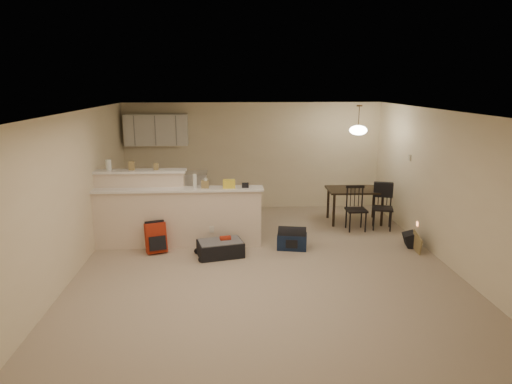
{
  "coord_description": "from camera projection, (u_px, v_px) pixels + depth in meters",
  "views": [
    {
      "loc": [
        -0.57,
        -7.14,
        2.93
      ],
      "look_at": [
        -0.1,
        0.7,
        1.05
      ],
      "focal_mm": 32.0,
      "sensor_mm": 36.0,
      "label": 1
    }
  ],
  "objects": [
    {
      "name": "breakfast_bar",
      "position": [
        165.0,
        213.0,
        8.35
      ],
      "size": [
        3.08,
        0.58,
        1.39
      ],
      "color": "beige",
      "rests_on": "ground"
    },
    {
      "name": "navy_duffel",
      "position": [
        292.0,
        241.0,
        8.24
      ],
      "size": [
        0.57,
        0.38,
        0.29
      ],
      "primitive_type": "cube",
      "rotation": [
        0.0,
        0.0,
        -0.19
      ],
      "color": "#121F39",
      "rests_on": "ground"
    },
    {
      "name": "jar",
      "position": [
        109.0,
        165.0,
        8.23
      ],
      "size": [
        0.1,
        0.1,
        0.2
      ],
      "primitive_type": "cylinder",
      "color": "silver",
      "rests_on": "breakfast_bar"
    },
    {
      "name": "dining_chair_near",
      "position": [
        356.0,
        209.0,
        9.23
      ],
      "size": [
        0.4,
        0.38,
        0.9
      ],
      "primitive_type": null,
      "rotation": [
        0.0,
        0.0,
        0.0
      ],
      "color": "black",
      "rests_on": "ground"
    },
    {
      "name": "pendant_lamp",
      "position": [
        358.0,
        130.0,
        9.42
      ],
      "size": [
        0.36,
        0.36,
        0.62
      ],
      "color": "brown",
      "rests_on": "room"
    },
    {
      "name": "suitcase",
      "position": [
        220.0,
        249.0,
        7.91
      ],
      "size": [
        0.85,
        0.66,
        0.26
      ],
      "primitive_type": "cube",
      "rotation": [
        0.0,
        0.0,
        0.24
      ],
      "color": "black",
      "rests_on": "ground"
    },
    {
      "name": "cardboard_sheet",
      "position": [
        417.0,
        243.0,
        8.11
      ],
      "size": [
        0.04,
        0.42,
        0.32
      ],
      "primitive_type": "cube",
      "rotation": [
        0.0,
        0.0,
        1.52
      ],
      "color": "#937D4C",
      "rests_on": "ground"
    },
    {
      "name": "dining_table",
      "position": [
        355.0,
        193.0,
        9.74
      ],
      "size": [
        1.19,
        0.81,
        0.73
      ],
      "rotation": [
        0.0,
        0.0,
        -0.02
      ],
      "color": "black",
      "rests_on": "ground"
    },
    {
      "name": "bottle_b",
      "position": [
        206.0,
        183.0,
        8.19
      ],
      "size": [
        0.06,
        0.06,
        0.18
      ],
      "primitive_type": "cylinder",
      "color": "silver",
      "rests_on": "breakfast_bar"
    },
    {
      "name": "thermostat",
      "position": [
        410.0,
        158.0,
        8.98
      ],
      "size": [
        0.02,
        0.12,
        0.12
      ],
      "primitive_type": "cube",
      "color": "beige",
      "rests_on": "room"
    },
    {
      "name": "dining_chair_far",
      "position": [
        383.0,
        207.0,
        9.31
      ],
      "size": [
        0.5,
        0.48,
        0.93
      ],
      "primitive_type": null,
      "rotation": [
        0.0,
        0.0,
        -0.28
      ],
      "color": "black",
      "rests_on": "ground"
    },
    {
      "name": "extra_item_y",
      "position": [
        231.0,
        185.0,
        8.22
      ],
      "size": [
        0.14,
        0.1,
        0.11
      ],
      "primitive_type": "cube",
      "color": "#937D4C",
      "rests_on": "breakfast_bar"
    },
    {
      "name": "pouch",
      "position": [
        245.0,
        185.0,
        8.24
      ],
      "size": [
        0.12,
        0.1,
        0.08
      ],
      "primitive_type": "cube",
      "color": "#937D4C",
      "rests_on": "breakfast_bar"
    },
    {
      "name": "small_box",
      "position": [
        156.0,
        167.0,
        8.28
      ],
      "size": [
        0.08,
        0.06,
        0.12
      ],
      "primitive_type": "cube",
      "color": "#937D4C",
      "rests_on": "breakfast_bar"
    },
    {
      "name": "upper_cabinets",
      "position": [
        156.0,
        130.0,
        10.3
      ],
      "size": [
        1.4,
        0.34,
        0.7
      ],
      "primitive_type": "cube",
      "color": "white",
      "rests_on": "room"
    },
    {
      "name": "cereal_box",
      "position": [
        132.0,
        166.0,
        8.25
      ],
      "size": [
        0.1,
        0.07,
        0.16
      ],
      "primitive_type": "cube",
      "color": "#937D4C",
      "rests_on": "breakfast_bar"
    },
    {
      "name": "room",
      "position": [
        265.0,
        190.0,
        7.36
      ],
      "size": [
        7.0,
        7.02,
        2.5
      ],
      "color": "tan",
      "rests_on": "ground"
    },
    {
      "name": "kitchen_counter",
      "position": [
        167.0,
        193.0,
        10.52
      ],
      "size": [
        1.8,
        0.6,
        0.9
      ],
      "primitive_type": "cube",
      "color": "white",
      "rests_on": "ground"
    },
    {
      "name": "bottle_a",
      "position": [
        195.0,
        181.0,
        8.17
      ],
      "size": [
        0.07,
        0.07,
        0.26
      ],
      "primitive_type": "cylinder",
      "color": "silver",
      "rests_on": "breakfast_bar"
    },
    {
      "name": "bag_lump",
      "position": [
        229.0,
        184.0,
        8.22
      ],
      "size": [
        0.22,
        0.18,
        0.14
      ],
      "primitive_type": "cube",
      "color": "#937D4C",
      "rests_on": "breakfast_bar"
    },
    {
      "name": "black_daypack",
      "position": [
        410.0,
        240.0,
        8.37
      ],
      "size": [
        0.25,
        0.32,
        0.26
      ],
      "primitive_type": "cube",
      "rotation": [
        0.0,
        0.0,
        1.4
      ],
      "color": "black",
      "rests_on": "ground"
    },
    {
      "name": "extra_item_x",
      "position": [
        205.0,
        184.0,
        8.19
      ],
      "size": [
        0.13,
        0.1,
        0.13
      ],
      "primitive_type": "cube",
      "color": "#937D4C",
      "rests_on": "breakfast_bar"
    },
    {
      "name": "red_backpack",
      "position": [
        156.0,
        238.0,
        8.07
      ],
      "size": [
        0.4,
        0.32,
        0.53
      ],
      "primitive_type": "cube",
      "rotation": [
        0.0,
        0.0,
        0.33
      ],
      "color": "#A72712",
      "rests_on": "ground"
    }
  ]
}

